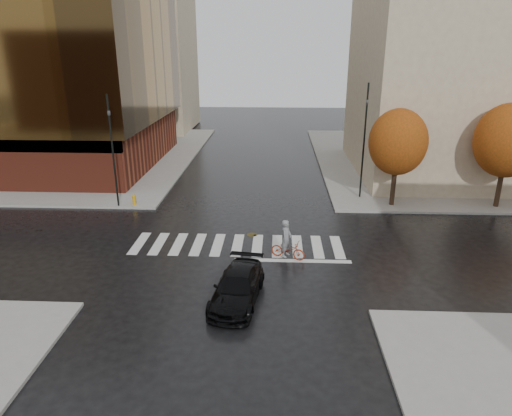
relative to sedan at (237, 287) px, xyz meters
The scene contains 15 objects.
ground 5.37m from the sedan, 95.38° to the left, with size 120.00×120.00×0.00m, color black.
sidewalk_nw 33.98m from the sedan, 129.26° to the left, with size 30.00×30.00×0.15m, color gray.
sidewalk_ne 33.36m from the sedan, 52.07° to the left, with size 30.00×30.00×0.15m, color gray.
crosswalk 5.87m from the sedan, 94.92° to the left, with size 12.00×3.00×0.01m, color silver.
office_glass 33.27m from the sedan, 134.00° to the left, with size 27.00×19.00×16.00m.
building_ne_tan 29.02m from the sedan, 53.51° to the left, with size 16.00×16.00×18.00m, color tan.
building_nw_far 46.39m from the sedan, 111.31° to the left, with size 14.00×12.00×20.00m, color tan.
tree_ne_a 16.31m from the sedan, 53.22° to the left, with size 3.80×3.80×6.50m.
tree_ne_b 21.20m from the sedan, 37.60° to the left, with size 4.20×4.20×6.89m.
sedan is the anchor object (origin of this frame).
cyclist 4.84m from the sedan, 62.81° to the left, with size 1.96×1.33×2.11m.
traffic_light_nw 15.22m from the sedan, 128.15° to the left, with size 0.20×0.17×7.40m.
traffic_light_ne 16.71m from the sedan, 62.01° to the left, with size 0.20×0.23×7.96m.
fire_hydrant 14.31m from the sedan, 124.36° to the left, with size 0.26×0.26×0.74m.
manhole 7.34m from the sedan, 88.27° to the left, with size 0.61×0.61×0.01m, color #4F441C.
Camera 1 is at (2.10, -22.49, 10.44)m, focal length 32.00 mm.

